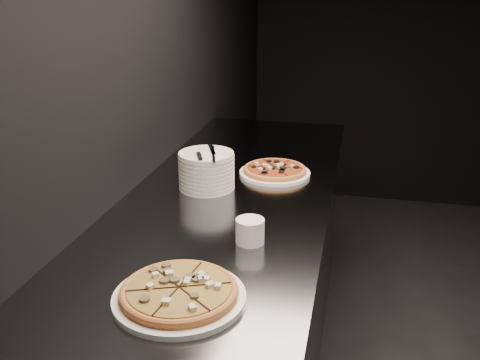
% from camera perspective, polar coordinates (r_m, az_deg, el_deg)
% --- Properties ---
extents(wall_left, '(0.02, 5.00, 2.80)m').
position_cam_1_polar(wall_left, '(1.88, -13.23, 12.08)').
color(wall_left, black).
rests_on(wall_left, floor).
extents(counter, '(0.74, 2.44, 0.92)m').
position_cam_1_polar(counter, '(2.10, -1.68, -14.18)').
color(counter, slate).
rests_on(counter, floor).
extents(pizza_mushroom, '(0.38, 0.38, 0.04)m').
position_cam_1_polar(pizza_mushroom, '(1.34, -6.50, -11.90)').
color(pizza_mushroom, white).
rests_on(pizza_mushroom, counter).
extents(pizza_tomato, '(0.29, 0.29, 0.03)m').
position_cam_1_polar(pizza_tomato, '(2.17, 3.74, 1.01)').
color(pizza_tomato, white).
rests_on(pizza_tomato, counter).
extents(plate_stack, '(0.21, 0.21, 0.14)m').
position_cam_1_polar(plate_stack, '(2.01, -3.59, 1.03)').
color(plate_stack, white).
rests_on(plate_stack, counter).
extents(cutlery, '(0.08, 0.22, 0.01)m').
position_cam_1_polar(cutlery, '(1.97, -3.54, 2.85)').
color(cutlery, '#B0B3B7').
rests_on(cutlery, plate_stack).
extents(ramekin, '(0.09, 0.09, 0.08)m').
position_cam_1_polar(ramekin, '(1.60, 1.08, -5.39)').
color(ramekin, silver).
rests_on(ramekin, counter).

